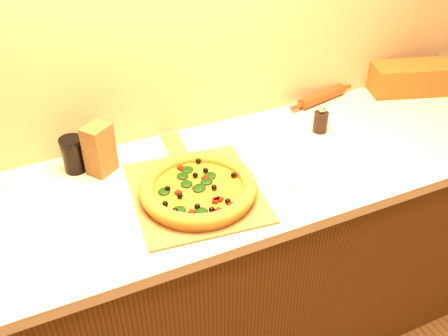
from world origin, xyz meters
The scene contains 10 objects.
cabinet centered at (0.00, 1.43, 0.43)m, with size 2.80×0.65×0.86m, color #472B0F.
countertop centered at (0.00, 1.43, 0.88)m, with size 2.84×0.68×0.04m, color beige.
pizza_peel centered at (-0.08, 1.38, 0.90)m, with size 0.44×0.61×0.01m.
pizza centered at (-0.08, 1.34, 0.93)m, with size 0.37×0.37×0.05m.
pepper_grinder centered at (0.50, 1.52, 0.94)m, with size 0.06×0.06×0.11m.
rolling_pin centered at (0.64, 1.72, 0.92)m, with size 0.34×0.10×0.05m.
coffee_canister centered at (1.24, 1.66, 0.97)m, with size 0.10×0.10×0.13m.
bread_bag centered at (1.09, 1.62, 0.96)m, with size 0.45×0.15×0.12m, color brown.
paper_bag centered at (-0.32, 1.61, 0.99)m, with size 0.09×0.07×0.18m, color brown.
dark_jar centered at (-0.40, 1.65, 0.96)m, with size 0.08×0.08×0.12m.
Camera 1 is at (-0.52, 0.18, 1.90)m, focal length 40.00 mm.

